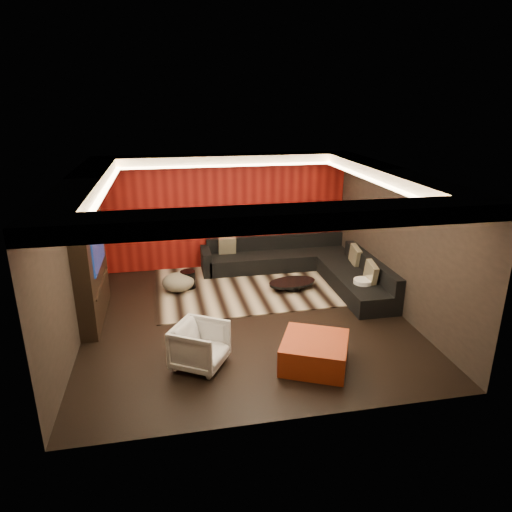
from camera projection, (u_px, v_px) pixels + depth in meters
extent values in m
cube|color=black|center=(247.00, 319.00, 8.83)|extent=(6.00, 6.00, 0.02)
cube|color=silver|center=(246.00, 173.00, 7.90)|extent=(6.00, 6.00, 0.02)
cube|color=black|center=(225.00, 211.00, 11.15)|extent=(6.00, 0.02, 2.80)
cube|color=black|center=(74.00, 260.00, 7.82)|extent=(0.02, 6.00, 2.80)
cube|color=black|center=(398.00, 240.00, 8.90)|extent=(0.02, 6.00, 2.80)
cube|color=#6B0C0A|center=(225.00, 212.00, 11.11)|extent=(5.98, 0.05, 2.78)
cube|color=silver|center=(226.00, 160.00, 10.44)|extent=(6.00, 0.60, 0.22)
cube|color=silver|center=(284.00, 218.00, 5.43)|extent=(6.00, 0.60, 0.22)
cube|color=silver|center=(83.00, 185.00, 7.45)|extent=(0.60, 4.80, 0.22)
cube|color=silver|center=(390.00, 175.00, 8.42)|extent=(0.60, 4.80, 0.22)
cube|color=#FFD899|center=(228.00, 166.00, 10.15)|extent=(4.80, 0.08, 0.04)
cube|color=#FFD899|center=(277.00, 218.00, 5.78)|extent=(4.80, 0.08, 0.04)
cube|color=#FFD899|center=(105.00, 190.00, 7.54)|extent=(0.08, 4.80, 0.04)
cube|color=#FFD899|center=(372.00, 180.00, 8.39)|extent=(0.08, 4.80, 0.04)
cube|color=black|center=(91.00, 264.00, 8.50)|extent=(0.30, 2.00, 2.20)
cube|color=black|center=(97.00, 246.00, 8.42)|extent=(0.04, 1.30, 0.80)
cube|color=black|center=(102.00, 283.00, 8.66)|extent=(0.04, 1.60, 0.04)
cube|color=#C4AE8F|center=(245.00, 286.00, 10.32)|extent=(4.08, 3.11, 0.02)
cylinder|color=black|center=(292.00, 285.00, 10.09)|extent=(1.22, 1.22, 0.18)
cylinder|color=black|center=(188.00, 279.00, 10.12)|extent=(0.34, 0.34, 0.39)
ellipsoid|color=beige|center=(178.00, 282.00, 9.98)|extent=(0.72, 0.72, 0.39)
cylinder|color=white|center=(362.00, 290.00, 9.49)|extent=(0.51, 0.51, 0.49)
cube|color=#A62915|center=(314.00, 352.00, 7.22)|extent=(1.34, 1.34, 0.45)
imported|color=silver|center=(200.00, 346.00, 7.17)|extent=(1.06, 1.05, 0.71)
cube|color=black|center=(278.00, 260.00, 11.35)|extent=(3.50, 0.90, 0.40)
cube|color=black|center=(275.00, 242.00, 11.55)|extent=(3.50, 0.20, 0.35)
cube|color=black|center=(355.00, 283.00, 9.96)|extent=(0.90, 2.60, 0.40)
cube|color=black|center=(372.00, 266.00, 9.90)|extent=(0.20, 2.60, 0.35)
cube|color=black|center=(206.00, 261.00, 10.99)|extent=(0.20, 0.90, 0.60)
cube|color=beige|center=(355.00, 255.00, 10.42)|extent=(0.12, 0.50, 0.50)
cube|color=beige|center=(227.00, 246.00, 11.12)|extent=(0.42, 0.20, 0.44)
cube|color=beige|center=(371.00, 273.00, 9.41)|extent=(0.12, 0.50, 0.50)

